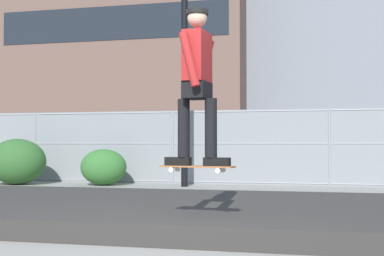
{
  "coord_description": "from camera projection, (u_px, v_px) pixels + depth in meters",
  "views": [
    {
      "loc": [
        1.4,
        -4.25,
        1.01
      ],
      "look_at": [
        -0.46,
        4.05,
        1.27
      ],
      "focal_mm": 47.87,
      "sensor_mm": 36.0,
      "label": 1
    }
  ],
  "objects": [
    {
      "name": "gravel_berm",
      "position": [
        199.0,
        211.0,
        6.8
      ],
      "size": [
        17.55,
        3.83,
        0.23
      ],
      "primitive_type": "cube",
      "color": "#33302D",
      "rests_on": "ground_plane"
    },
    {
      "name": "skateboard",
      "position": [
        197.0,
        167.0,
        5.45
      ],
      "size": [
        0.82,
        0.3,
        0.07
      ],
      "color": "#9E5B33"
    },
    {
      "name": "skater",
      "position": [
        197.0,
        76.0,
        5.48
      ],
      "size": [
        0.73,
        0.6,
        1.7
      ],
      "color": "black",
      "rests_on": "skateboard"
    },
    {
      "name": "chain_fence",
      "position": [
        248.0,
        147.0,
        12.55
      ],
      "size": [
        19.32,
        0.06,
        1.85
      ],
      "color": "gray",
      "rests_on": "ground_plane"
    },
    {
      "name": "street_lamp",
      "position": [
        185.0,
        20.0,
        12.19
      ],
      "size": [
        0.44,
        0.44,
        6.3
      ],
      "color": "black",
      "rests_on": "ground_plane"
    },
    {
      "name": "parked_car_near",
      "position": [
        103.0,
        149.0,
        16.89
      ],
      "size": [
        4.44,
        2.03,
        1.66
      ],
      "color": "#B7BABF",
      "rests_on": "ground_plane"
    },
    {
      "name": "parked_car_mid",
      "position": [
        313.0,
        149.0,
        15.47
      ],
      "size": [
        4.48,
        2.1,
        1.66
      ],
      "color": "black",
      "rests_on": "ground_plane"
    },
    {
      "name": "library_building",
      "position": [
        142.0,
        64.0,
        44.29
      ],
      "size": [
        18.91,
        14.56,
        15.82
      ],
      "color": "brown",
      "rests_on": "ground_plane"
    },
    {
      "name": "office_block",
      "position": [
        380.0,
        10.0,
        41.88
      ],
      "size": [
        30.25,
        10.36,
        23.91
      ],
      "color": "slate",
      "rests_on": "ground_plane"
    },
    {
      "name": "shrub_left",
      "position": [
        17.0,
        162.0,
        12.69
      ],
      "size": [
        1.47,
        1.2,
        1.13
      ],
      "color": "#2D5B28",
      "rests_on": "ground_plane"
    },
    {
      "name": "shrub_center",
      "position": [
        103.0,
        167.0,
        12.45
      ],
      "size": [
        1.14,
        0.93,
        0.88
      ],
      "color": "#336B2D",
      "rests_on": "ground_plane"
    }
  ]
}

